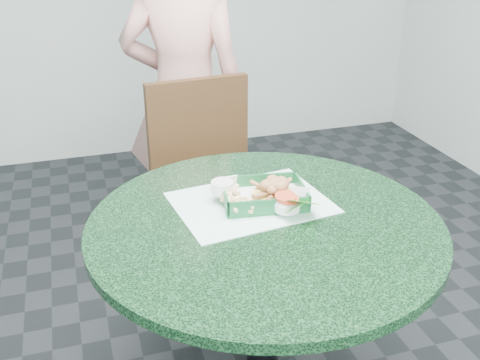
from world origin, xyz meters
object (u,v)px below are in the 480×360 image
object	(u,v)px
crab_sandwich	(275,194)
sauce_ramekin	(222,195)
cafe_table	(264,277)
diner_person	(184,91)
food_basket	(263,204)
dining_chair	(206,178)

from	to	relation	value
crab_sandwich	sauce_ramekin	bearing A→B (deg)	165.04
crab_sandwich	cafe_table	bearing A→B (deg)	-124.81
crab_sandwich	sauce_ramekin	world-z (taller)	crab_sandwich
cafe_table	sauce_ramekin	bearing A→B (deg)	124.95
diner_person	food_basket	distance (m)	1.06
diner_person	food_basket	world-z (taller)	diner_person
food_basket	crab_sandwich	size ratio (longest dim) A/B	1.84
diner_person	food_basket	size ratio (longest dim) A/B	6.79
cafe_table	dining_chair	bearing A→B (deg)	88.04
food_basket	cafe_table	bearing A→B (deg)	-106.79
cafe_table	crab_sandwich	distance (m)	0.24
cafe_table	dining_chair	distance (m)	0.81
food_basket	crab_sandwich	world-z (taller)	crab_sandwich
cafe_table	dining_chair	size ratio (longest dim) A/B	1.06
diner_person	sauce_ramekin	bearing A→B (deg)	104.04
food_basket	crab_sandwich	bearing A→B (deg)	-30.60
crab_sandwich	food_basket	bearing A→B (deg)	149.40
cafe_table	crab_sandwich	world-z (taller)	crab_sandwich
diner_person	crab_sandwich	bearing A→B (deg)	112.10
dining_chair	crab_sandwich	bearing A→B (deg)	-93.27
sauce_ramekin	dining_chair	bearing A→B (deg)	80.38
cafe_table	sauce_ramekin	world-z (taller)	sauce_ramekin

